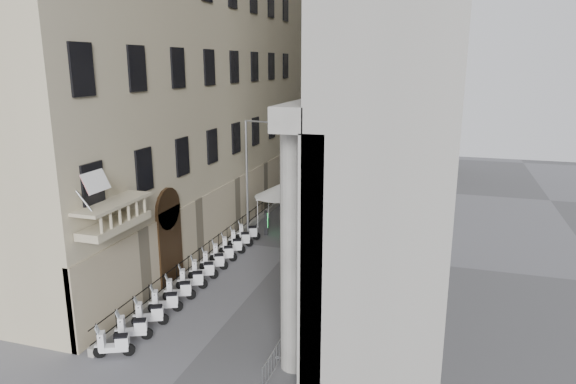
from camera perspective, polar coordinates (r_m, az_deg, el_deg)
name	(u,v)px	position (r m, az deg, el deg)	size (l,w,h in m)	color
far_building	(364,38)	(61.02, 8.49, 16.56)	(22.00, 10.00, 30.00)	#B5B2AB
iron_fence	(225,248)	(35.42, -7.06, -6.23)	(0.30, 28.00, 1.40)	black
blue_awning	(366,225)	(40.49, 8.69, -3.66)	(1.60, 3.00, 3.00)	navy
flag	(111,347)	(25.10, -19.05, -15.94)	(1.00, 1.40, 8.20)	#9E0C11
scooter_0	(115,357)	(24.33, -18.64, -16.94)	(0.56, 1.40, 1.50)	white
scooter_1	(134,340)	(25.32, -16.72, -15.47)	(0.56, 1.40, 1.50)	white
scooter_2	(151,325)	(26.35, -14.97, -14.11)	(0.56, 1.40, 1.50)	white
scooter_3	(166,312)	(27.41, -13.37, -12.84)	(0.56, 1.40, 1.50)	white
scooter_4	(180,300)	(28.51, -11.91, -11.66)	(0.56, 1.40, 1.50)	white
scooter_5	(193,289)	(29.63, -10.56, -10.56)	(0.56, 1.40, 1.50)	white
scooter_6	(204,279)	(30.78, -9.33, -9.53)	(0.56, 1.40, 1.50)	white
scooter_7	(214,270)	(31.95, -8.19, -8.58)	(0.56, 1.40, 1.50)	white
scooter_8	(224,262)	(33.14, -7.14, -7.69)	(0.56, 1.40, 1.50)	white
scooter_9	(233,254)	(34.35, -6.16, -6.86)	(0.56, 1.40, 1.50)	white
scooter_10	(241,247)	(35.57, -5.26, -6.09)	(0.56, 1.40, 1.50)	white
scooter_11	(248,240)	(36.81, -4.42, -5.36)	(0.56, 1.40, 1.50)	white
barrier_0	(273,376)	(22.01, -1.71, -19.71)	(0.60, 2.40, 1.10)	#A0A3A8
barrier_1	(291,344)	(24.02, 0.30, -16.55)	(0.60, 2.40, 1.10)	#A0A3A8
barrier_2	(305,318)	(26.12, 1.94, -13.86)	(0.60, 2.40, 1.10)	#A0A3A8
barrier_3	(318,297)	(28.28, 3.30, -11.58)	(0.60, 2.40, 1.10)	#A0A3A8
barrier_4	(328,279)	(30.50, 4.45, -9.61)	(0.60, 2.40, 1.10)	#A0A3A8
barrier_5	(337,263)	(32.75, 5.43, -7.91)	(0.60, 2.40, 1.10)	#A0A3A8
barrier_6	(344,250)	(35.04, 6.28, -6.43)	(0.60, 2.40, 1.10)	#A0A3A8
barrier_7	(351,238)	(37.36, 7.02, -5.13)	(0.60, 2.40, 1.10)	#A0A3A8
barrier_8	(357,228)	(39.69, 7.67, -3.99)	(0.60, 2.40, 1.10)	#A0A3A8
security_tent	(280,191)	(39.57, -0.85, 0.13)	(3.96, 3.96, 3.22)	white
street_lamp	(251,170)	(35.63, -4.17, 2.50)	(2.71, 0.91, 8.52)	#96999E
info_kiosk	(266,223)	(37.85, -2.47, -3.42)	(0.49, 0.83, 1.69)	black
pedestrian_a	(292,216)	(38.83, 0.45, -2.71)	(0.73, 0.48, 2.01)	#0D1834
pedestrian_b	(329,219)	(39.15, 4.57, -2.99)	(0.74, 0.58, 1.53)	black
pedestrian_c	(350,185)	(50.17, 6.85, 0.81)	(0.77, 0.50, 1.57)	black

